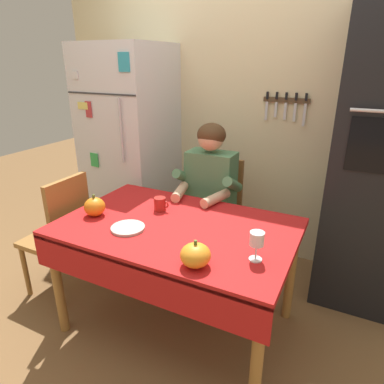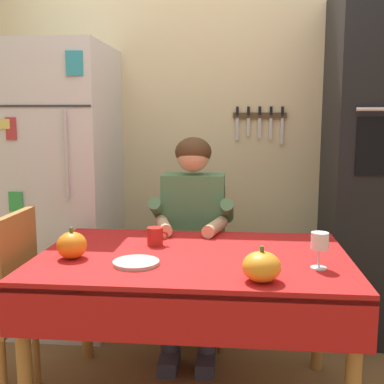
{
  "view_description": "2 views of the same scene",
  "coord_description": "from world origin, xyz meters",
  "px_view_note": "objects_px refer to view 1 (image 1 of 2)",
  "views": [
    {
      "loc": [
        0.9,
        -1.48,
        1.66
      ],
      "look_at": [
        0.02,
        0.26,
        0.9
      ],
      "focal_mm": 31.53,
      "sensor_mm": 36.0,
      "label": 1
    },
    {
      "loc": [
        0.2,
        -2.0,
        1.35
      ],
      "look_at": [
        -0.01,
        0.18,
        1.01
      ],
      "focal_mm": 44.78,
      "sensor_mm": 36.0,
      "label": 2
    }
  ],
  "objects_px": {
    "coffee_mug": "(160,204)",
    "refrigerator": "(131,150)",
    "dining_table": "(175,239)",
    "pumpkin_large": "(195,255)",
    "chair_left_side": "(62,232)",
    "wall_oven": "(381,160)",
    "serving_tray": "(128,228)",
    "chair_behind_person": "(216,210)",
    "pumpkin_medium": "(95,207)",
    "wine_glass": "(257,240)",
    "seated_person": "(207,192)"
  },
  "relations": [
    {
      "from": "wall_oven",
      "to": "pumpkin_medium",
      "type": "distance_m",
      "value": 1.89
    },
    {
      "from": "refrigerator",
      "to": "pumpkin_medium",
      "type": "distance_m",
      "value": 1.07
    },
    {
      "from": "chair_left_side",
      "to": "coffee_mug",
      "type": "height_order",
      "value": "chair_left_side"
    },
    {
      "from": "wall_oven",
      "to": "chair_left_side",
      "type": "relative_size",
      "value": 2.26
    },
    {
      "from": "coffee_mug",
      "to": "dining_table",
      "type": "bearing_deg",
      "value": -38.88
    },
    {
      "from": "pumpkin_medium",
      "to": "seated_person",
      "type": "bearing_deg",
      "value": 56.28
    },
    {
      "from": "dining_table",
      "to": "chair_left_side",
      "type": "xyz_separation_m",
      "value": [
        -0.9,
        -0.05,
        -0.14
      ]
    },
    {
      "from": "pumpkin_medium",
      "to": "serving_tray",
      "type": "distance_m",
      "value": 0.31
    },
    {
      "from": "wall_oven",
      "to": "dining_table",
      "type": "relative_size",
      "value": 1.5
    },
    {
      "from": "chair_behind_person",
      "to": "wine_glass",
      "type": "relative_size",
      "value": 6.1
    },
    {
      "from": "wall_oven",
      "to": "wine_glass",
      "type": "bearing_deg",
      "value": -115.88
    },
    {
      "from": "wall_oven",
      "to": "coffee_mug",
      "type": "bearing_deg",
      "value": -148.44
    },
    {
      "from": "coffee_mug",
      "to": "refrigerator",
      "type": "bearing_deg",
      "value": 136.12
    },
    {
      "from": "dining_table",
      "to": "refrigerator",
      "type": "bearing_deg",
      "value": 137.09
    },
    {
      "from": "dining_table",
      "to": "wall_oven",
      "type": "bearing_deg",
      "value": 41.31
    },
    {
      "from": "seated_person",
      "to": "chair_left_side",
      "type": "bearing_deg",
      "value": -141.98
    },
    {
      "from": "wine_glass",
      "to": "chair_left_side",
      "type": "bearing_deg",
      "value": 176.72
    },
    {
      "from": "dining_table",
      "to": "pumpkin_large",
      "type": "relative_size",
      "value": 9.46
    },
    {
      "from": "wall_oven",
      "to": "seated_person",
      "type": "xyz_separation_m",
      "value": [
        -1.11,
        -0.32,
        -0.31
      ]
    },
    {
      "from": "refrigerator",
      "to": "coffee_mug",
      "type": "relative_size",
      "value": 17.2
    },
    {
      "from": "dining_table",
      "to": "pumpkin_large",
      "type": "bearing_deg",
      "value": -47.14
    },
    {
      "from": "pumpkin_large",
      "to": "chair_behind_person",
      "type": "bearing_deg",
      "value": 107.64
    },
    {
      "from": "dining_table",
      "to": "pumpkin_medium",
      "type": "distance_m",
      "value": 0.55
    },
    {
      "from": "wall_oven",
      "to": "chair_behind_person",
      "type": "height_order",
      "value": "wall_oven"
    },
    {
      "from": "refrigerator",
      "to": "dining_table",
      "type": "distance_m",
      "value": 1.32
    },
    {
      "from": "seated_person",
      "to": "wine_glass",
      "type": "xyz_separation_m",
      "value": [
        0.59,
        -0.74,
        0.11
      ]
    },
    {
      "from": "dining_table",
      "to": "pumpkin_medium",
      "type": "xyz_separation_m",
      "value": [
        -0.52,
        -0.09,
        0.14
      ]
    },
    {
      "from": "wine_glass",
      "to": "chair_behind_person",
      "type": "bearing_deg",
      "value": 122.63
    },
    {
      "from": "refrigerator",
      "to": "pumpkin_medium",
      "type": "relative_size",
      "value": 12.81
    },
    {
      "from": "dining_table",
      "to": "pumpkin_medium",
      "type": "height_order",
      "value": "pumpkin_medium"
    },
    {
      "from": "chair_behind_person",
      "to": "chair_left_side",
      "type": "relative_size",
      "value": 1.0
    },
    {
      "from": "dining_table",
      "to": "serving_tray",
      "type": "xyz_separation_m",
      "value": [
        -0.22,
        -0.16,
        0.09
      ]
    },
    {
      "from": "chair_left_side",
      "to": "wine_glass",
      "type": "distance_m",
      "value": 1.48
    },
    {
      "from": "dining_table",
      "to": "pumpkin_medium",
      "type": "relative_size",
      "value": 9.96
    },
    {
      "from": "wall_oven",
      "to": "pumpkin_large",
      "type": "distance_m",
      "value": 1.47
    },
    {
      "from": "refrigerator",
      "to": "wine_glass",
      "type": "height_order",
      "value": "refrigerator"
    },
    {
      "from": "chair_left_side",
      "to": "serving_tray",
      "type": "height_order",
      "value": "chair_left_side"
    },
    {
      "from": "chair_behind_person",
      "to": "pumpkin_medium",
      "type": "bearing_deg",
      "value": -117.71
    },
    {
      "from": "refrigerator",
      "to": "coffee_mug",
      "type": "xyz_separation_m",
      "value": [
        0.75,
        -0.73,
        -0.12
      ]
    },
    {
      "from": "pumpkin_large",
      "to": "serving_tray",
      "type": "distance_m",
      "value": 0.54
    },
    {
      "from": "pumpkin_medium",
      "to": "chair_behind_person",
      "type": "bearing_deg",
      "value": 62.29
    },
    {
      "from": "refrigerator",
      "to": "wine_glass",
      "type": "bearing_deg",
      "value": -34.46
    },
    {
      "from": "seated_person",
      "to": "serving_tray",
      "type": "xyz_separation_m",
      "value": [
        -0.17,
        -0.76,
        0.01
      ]
    },
    {
      "from": "wall_oven",
      "to": "coffee_mug",
      "type": "height_order",
      "value": "wall_oven"
    },
    {
      "from": "seated_person",
      "to": "coffee_mug",
      "type": "relative_size",
      "value": 11.89
    },
    {
      "from": "serving_tray",
      "to": "chair_left_side",
      "type": "bearing_deg",
      "value": 171.43
    },
    {
      "from": "wine_glass",
      "to": "pumpkin_medium",
      "type": "xyz_separation_m",
      "value": [
        -1.06,
        0.04,
        -0.05
      ]
    },
    {
      "from": "wine_glass",
      "to": "pumpkin_large",
      "type": "bearing_deg",
      "value": -143.41
    },
    {
      "from": "chair_left_side",
      "to": "coffee_mug",
      "type": "distance_m",
      "value": 0.79
    },
    {
      "from": "chair_behind_person",
      "to": "coffee_mug",
      "type": "bearing_deg",
      "value": -102.14
    }
  ]
}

